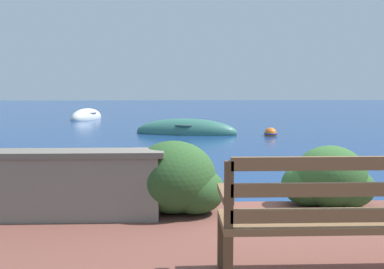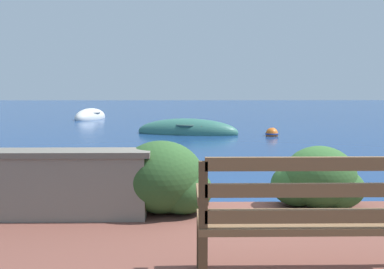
{
  "view_description": "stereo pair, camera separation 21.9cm",
  "coord_description": "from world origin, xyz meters",
  "px_view_note": "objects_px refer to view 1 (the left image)",
  "views": [
    {
      "loc": [
        -0.97,
        -4.96,
        1.61
      ],
      "look_at": [
        -0.58,
        6.72,
        0.25
      ],
      "focal_mm": 40.0,
      "sensor_mm": 36.0,
      "label": 1
    },
    {
      "loc": [
        -0.76,
        -4.97,
        1.61
      ],
      "look_at": [
        -0.58,
        6.72,
        0.25
      ],
      "focal_mm": 40.0,
      "sensor_mm": 36.0,
      "label": 2
    }
  ],
  "objects_px": {
    "mooring_buoy": "(271,134)",
    "park_bench": "(337,215)",
    "rowboat_mid": "(86,118)",
    "rowboat_nearest": "(186,132)"
  },
  "relations": [
    {
      "from": "mooring_buoy",
      "to": "park_bench",
      "type": "bearing_deg",
      "value": -99.91
    },
    {
      "from": "rowboat_mid",
      "to": "park_bench",
      "type": "bearing_deg",
      "value": 36.4
    },
    {
      "from": "park_bench",
      "to": "rowboat_mid",
      "type": "height_order",
      "value": "park_bench"
    },
    {
      "from": "park_bench",
      "to": "rowboat_mid",
      "type": "distance_m",
      "value": 18.16
    },
    {
      "from": "rowboat_mid",
      "to": "rowboat_nearest",
      "type": "bearing_deg",
      "value": 55.27
    },
    {
      "from": "park_bench",
      "to": "rowboat_mid",
      "type": "xyz_separation_m",
      "value": [
        -5.4,
        17.32,
        -0.63
      ]
    },
    {
      "from": "park_bench",
      "to": "rowboat_nearest",
      "type": "bearing_deg",
      "value": 94.27
    },
    {
      "from": "rowboat_mid",
      "to": "mooring_buoy",
      "type": "bearing_deg",
      "value": 65.88
    },
    {
      "from": "rowboat_nearest",
      "to": "rowboat_mid",
      "type": "bearing_deg",
      "value": 138.56
    },
    {
      "from": "rowboat_mid",
      "to": "mooring_buoy",
      "type": "relative_size",
      "value": 5.65
    }
  ]
}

